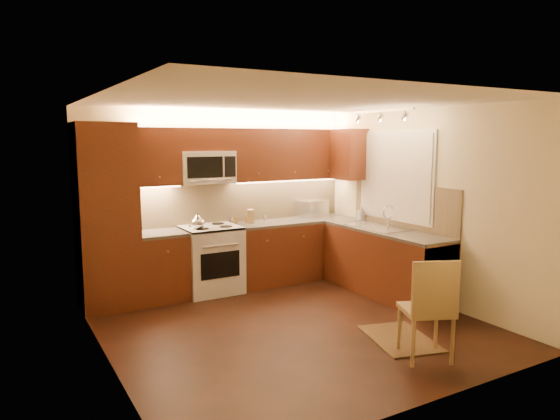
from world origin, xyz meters
TOP-DOWN VIEW (x-y plane):
  - floor at (0.00, 0.00)m, footprint 4.00×4.00m
  - ceiling at (0.00, 0.00)m, footprint 4.00×4.00m
  - wall_back at (0.00, 2.00)m, footprint 4.00×0.01m
  - wall_front at (0.00, -2.00)m, footprint 4.00×0.01m
  - wall_left at (-2.00, 0.00)m, footprint 0.01×4.00m
  - wall_right at (2.00, 0.00)m, footprint 0.01×4.00m
  - pantry at (-1.65, 1.70)m, footprint 0.70×0.60m
  - base_cab_back_left at (-0.99, 1.70)m, footprint 0.62×0.60m
  - counter_back_left at (-0.99, 1.70)m, footprint 0.62×0.60m
  - base_cab_back_right at (1.04, 1.70)m, footprint 1.92×0.60m
  - counter_back_right at (1.04, 1.70)m, footprint 1.92×0.60m
  - base_cab_right at (1.70, 0.40)m, footprint 0.60×2.00m
  - counter_right at (1.70, 0.40)m, footprint 0.60×2.00m
  - dishwasher at (1.70, -0.30)m, footprint 0.58×0.60m
  - backsplash_back at (0.35, 1.99)m, footprint 3.30×0.02m
  - backsplash_right at (1.99, 0.40)m, footprint 0.02×2.00m
  - upper_cab_back_left at (-0.99, 1.82)m, footprint 0.62×0.35m
  - upper_cab_back_right at (1.04, 1.82)m, footprint 1.92×0.35m
  - upper_cab_bridge at (-0.30, 1.82)m, footprint 0.76×0.35m
  - upper_cab_right_corner at (1.82, 1.40)m, footprint 0.35×0.50m
  - stove at (-0.30, 1.68)m, footprint 0.76×0.65m
  - microwave at (-0.30, 1.81)m, footprint 0.76×0.38m
  - window_frame at (1.99, 0.55)m, footprint 0.03×1.44m
  - window_blinds at (1.97, 0.55)m, footprint 0.02×1.36m
  - sink at (1.70, 0.55)m, footprint 0.52×0.86m
  - faucet at (1.88, 0.55)m, footprint 0.20×0.04m
  - track_light_bar at (1.55, 0.40)m, footprint 0.04×1.20m
  - kettle at (-0.53, 1.55)m, footprint 0.24×0.24m
  - toaster_oven at (1.48, 1.87)m, footprint 0.48×0.40m
  - knife_block at (0.36, 1.78)m, footprint 0.14×0.17m
  - spice_jar_a at (0.14, 1.92)m, footprint 0.06×0.06m
  - spice_jar_b at (0.15, 1.81)m, footprint 0.06×0.06m
  - spice_jar_c at (0.63, 1.83)m, footprint 0.06×0.06m
  - spice_jar_d at (0.35, 1.87)m, footprint 0.05×0.05m
  - soap_bottle at (1.94, 1.23)m, footprint 0.09×0.10m
  - rug at (0.78, -0.90)m, footprint 0.80×1.01m
  - dining_chair at (0.67, -1.36)m, footprint 0.58×0.58m

SIDE VIEW (x-z plane):
  - floor at x=0.00m, z-range -0.01..0.01m
  - rug at x=0.78m, z-range 0.00..0.01m
  - base_cab_back_left at x=-0.99m, z-range 0.00..0.86m
  - base_cab_back_right at x=1.04m, z-range 0.00..0.86m
  - base_cab_right at x=1.70m, z-range 0.00..0.86m
  - dishwasher at x=1.70m, z-range 0.01..0.85m
  - stove at x=-0.30m, z-range 0.00..0.92m
  - dining_chair at x=0.67m, z-range 0.00..1.00m
  - counter_back_left at x=-0.99m, z-range 0.86..0.90m
  - counter_back_right at x=1.04m, z-range 0.86..0.90m
  - counter_right at x=1.70m, z-range 0.86..0.90m
  - spice_jar_a at x=0.14m, z-range 0.90..0.98m
  - spice_jar_d at x=0.35m, z-range 0.90..0.98m
  - spice_jar_b at x=0.15m, z-range 0.90..1.00m
  - spice_jar_c at x=0.63m, z-range 0.90..1.00m
  - sink at x=1.70m, z-range 0.90..1.05m
  - knife_block at x=0.36m, z-range 0.90..1.10m
  - soap_bottle at x=1.94m, z-range 0.90..1.11m
  - kettle at x=-0.53m, z-range 0.92..1.14m
  - toaster_oven at x=1.48m, z-range 0.90..1.16m
  - faucet at x=1.88m, z-range 0.90..1.20m
  - pantry at x=-1.65m, z-range 0.00..2.30m
  - backsplash_back at x=0.35m, z-range 0.90..1.50m
  - backsplash_right at x=1.99m, z-range 0.90..1.50m
  - wall_back at x=0.00m, z-range 0.00..2.50m
  - wall_front at x=0.00m, z-range 0.00..2.50m
  - wall_left at x=-2.00m, z-range 0.00..2.50m
  - wall_right at x=2.00m, z-range 0.00..2.50m
  - window_frame at x=1.99m, z-range 0.98..2.22m
  - window_blinds at x=1.97m, z-range 1.02..2.18m
  - microwave at x=-0.30m, z-range 1.50..1.94m
  - upper_cab_back_left at x=-0.99m, z-range 1.50..2.25m
  - upper_cab_back_right at x=1.04m, z-range 1.50..2.25m
  - upper_cab_right_corner at x=1.82m, z-range 1.50..2.25m
  - upper_cab_bridge at x=-0.30m, z-range 1.94..2.25m
  - track_light_bar at x=1.55m, z-range 2.44..2.48m
  - ceiling at x=0.00m, z-range 2.50..2.50m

